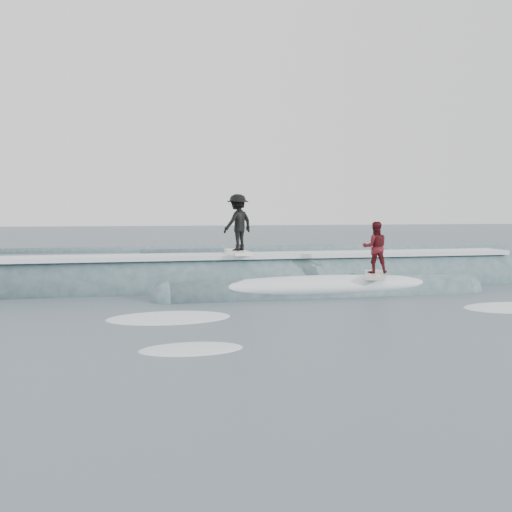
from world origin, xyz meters
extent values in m
plane|color=#3C4B57|center=(0.00, 0.00, 0.00)|extent=(160.00, 160.00, 0.00)
cylinder|color=#36525B|center=(0.00, 4.68, 0.00)|extent=(19.05, 1.93, 1.93)
sphere|color=#36525B|center=(9.53, 4.68, 0.00)|extent=(1.93, 1.93, 1.93)
cylinder|color=#36525B|center=(1.80, 2.48, 0.00)|extent=(9.00, 1.06, 1.06)
sphere|color=#36525B|center=(-2.70, 2.48, 0.00)|extent=(1.06, 1.06, 1.06)
sphere|color=#36525B|center=(6.30, 2.48, 0.00)|extent=(1.06, 1.06, 1.06)
cube|color=white|center=(0.00, 4.68, 1.03)|extent=(18.00, 1.30, 0.14)
ellipsoid|color=white|center=(1.80, 2.48, 0.30)|extent=(7.60, 1.30, 0.60)
cube|color=white|center=(-0.37, 4.68, 1.15)|extent=(0.56, 2.00, 0.10)
imported|color=black|center=(-0.37, 4.68, 2.10)|extent=(1.33, 1.23, 1.79)
cube|color=silver|center=(3.34, 2.48, 0.58)|extent=(1.30, 2.05, 0.10)
imported|color=#4E0E13|center=(3.34, 2.48, 1.39)|extent=(0.86, 0.73, 1.53)
ellipsoid|color=white|center=(-2.67, -3.11, 0.00)|extent=(1.94, 1.32, 0.10)
ellipsoid|color=white|center=(-2.87, -0.01, 0.00)|extent=(3.11, 2.12, 0.10)
cylinder|color=#36525B|center=(-7.12, 14.00, 0.00)|extent=(22.00, 0.70, 0.70)
cylinder|color=#36525B|center=(7.73, 18.00, 0.00)|extent=(22.00, 0.80, 0.80)
cylinder|color=#36525B|center=(-1.95, 22.00, 0.00)|extent=(22.00, 0.60, 0.60)
camera|label=1|loc=(-3.68, -13.17, 2.48)|focal=40.00mm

